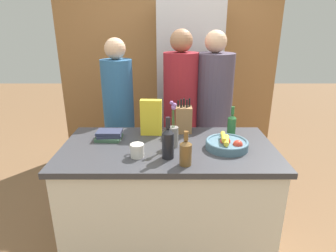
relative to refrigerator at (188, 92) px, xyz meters
name	(u,v)px	position (x,y,z in m)	size (l,w,h in m)	color
ground_plane	(168,247)	(-0.23, -1.42, -1.00)	(14.00, 14.00, 0.00)	brown
kitchen_island	(168,200)	(-0.23, -1.42, -0.54)	(1.54, 0.80, 0.92)	silver
back_wall_wood	(168,62)	(-0.23, 0.36, 0.30)	(2.74, 0.12, 2.60)	#9E6B3D
refrigerator	(188,92)	(0.00, 0.00, 0.00)	(0.70, 0.62, 2.00)	#B7B7BC
fruit_bowl	(227,144)	(0.19, -1.46, -0.04)	(0.30, 0.30, 0.10)	slate
knife_block	(184,119)	(-0.11, -1.13, 0.03)	(0.13, 0.11, 0.28)	olive
flower_vase	(173,133)	(-0.20, -1.42, 0.02)	(0.07, 0.07, 0.34)	gray
cereal_box	(151,117)	(-0.36, -1.18, 0.06)	(0.17, 0.07, 0.29)	yellow
coffee_mug	(137,150)	(-0.44, -1.58, -0.04)	(0.11, 0.11, 0.09)	silver
book_stack	(109,135)	(-0.68, -1.28, -0.05)	(0.20, 0.16, 0.07)	#3D6047
bottle_oil	(186,152)	(-0.12, -1.70, 0.01)	(0.08, 0.08, 0.22)	brown
bottle_vinegar	(232,125)	(0.26, -1.23, 0.01)	(0.07, 0.07, 0.24)	#286633
bottle_wine	(168,142)	(-0.23, -1.60, 0.03)	(0.08, 0.08, 0.28)	black
person_at_sink	(119,114)	(-0.71, -0.68, -0.06)	(0.29, 0.29, 1.64)	#383842
person_in_blue	(180,111)	(-0.12, -0.73, -0.03)	(0.32, 0.32, 1.72)	#383842
person_in_red_tee	(212,112)	(0.19, -0.68, -0.04)	(0.37, 0.37, 1.71)	#383842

